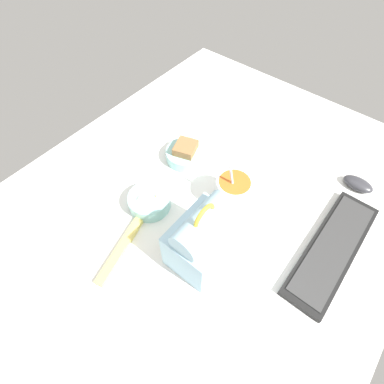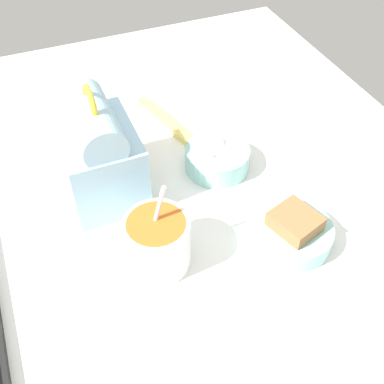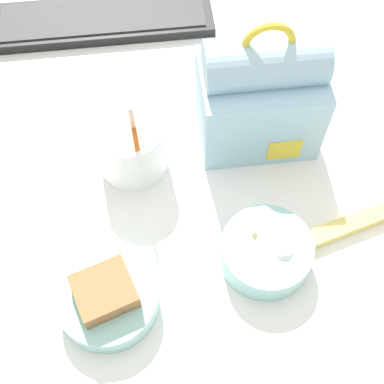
{
  "view_description": "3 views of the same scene",
  "coord_description": "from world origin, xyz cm",
  "px_view_note": "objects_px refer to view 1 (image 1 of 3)",
  "views": [
    {
      "loc": [
        41.77,
        28.66,
        76.82
      ],
      "look_at": [
        2.3,
        -3.38,
        7.0
      ],
      "focal_mm": 28.0,
      "sensor_mm": 36.0,
      "label": 1
    },
    {
      "loc": [
        -50.6,
        18.33,
        65.09
      ],
      "look_at": [
        2.3,
        -3.38,
        7.0
      ],
      "focal_mm": 45.0,
      "sensor_mm": 36.0,
      "label": 2
    },
    {
      "loc": [
        -1.91,
        -39.35,
        70.45
      ],
      "look_at": [
        2.3,
        -3.38,
        7.0
      ],
      "focal_mm": 50.0,
      "sensor_mm": 36.0,
      "label": 3
    }
  ],
  "objects_px": {
    "soup_cup": "(233,191)",
    "bento_bowl_snacks": "(150,201)",
    "keyboard": "(332,249)",
    "computer_mouse": "(358,184)",
    "bento_bowl_sandwich": "(186,153)",
    "lunch_bag": "(203,238)",
    "chopstick_case": "(122,248)"
  },
  "relations": [
    {
      "from": "soup_cup",
      "to": "bento_bowl_snacks",
      "type": "xyz_separation_m",
      "value": [
        0.17,
        -0.18,
        -0.02
      ]
    },
    {
      "from": "keyboard",
      "to": "bento_bowl_snacks",
      "type": "bearing_deg",
      "value": -67.13
    },
    {
      "from": "bento_bowl_snacks",
      "to": "computer_mouse",
      "type": "height_order",
      "value": "bento_bowl_snacks"
    },
    {
      "from": "soup_cup",
      "to": "computer_mouse",
      "type": "relative_size",
      "value": 1.71
    },
    {
      "from": "keyboard",
      "to": "bento_bowl_snacks",
      "type": "distance_m",
      "value": 0.52
    },
    {
      "from": "computer_mouse",
      "to": "bento_bowl_sandwich",
      "type": "bearing_deg",
      "value": -63.61
    },
    {
      "from": "keyboard",
      "to": "bento_bowl_sandwich",
      "type": "height_order",
      "value": "bento_bowl_sandwich"
    },
    {
      "from": "lunch_bag",
      "to": "bento_bowl_snacks",
      "type": "relative_size",
      "value": 1.81
    },
    {
      "from": "soup_cup",
      "to": "bento_bowl_sandwich",
      "type": "distance_m",
      "value": 0.22
    },
    {
      "from": "lunch_bag",
      "to": "bento_bowl_sandwich",
      "type": "distance_m",
      "value": 0.35
    },
    {
      "from": "lunch_bag",
      "to": "keyboard",
      "type": "bearing_deg",
      "value": 130.38
    },
    {
      "from": "lunch_bag",
      "to": "chopstick_case",
      "type": "relative_size",
      "value": 1.02
    },
    {
      "from": "computer_mouse",
      "to": "soup_cup",
      "type": "bearing_deg",
      "value": -43.39
    },
    {
      "from": "bento_bowl_snacks",
      "to": "bento_bowl_sandwich",
      "type": "bearing_deg",
      "value": -169.45
    },
    {
      "from": "lunch_bag",
      "to": "computer_mouse",
      "type": "bearing_deg",
      "value": 153.75
    },
    {
      "from": "lunch_bag",
      "to": "soup_cup",
      "type": "relative_size",
      "value": 1.43
    },
    {
      "from": "chopstick_case",
      "to": "keyboard",
      "type": "bearing_deg",
      "value": 128.81
    },
    {
      "from": "bento_bowl_snacks",
      "to": "chopstick_case",
      "type": "xyz_separation_m",
      "value": [
        0.15,
        0.04,
        -0.02
      ]
    },
    {
      "from": "lunch_bag",
      "to": "bento_bowl_sandwich",
      "type": "relative_size",
      "value": 1.7
    },
    {
      "from": "bento_bowl_snacks",
      "to": "computer_mouse",
      "type": "distance_m",
      "value": 0.64
    },
    {
      "from": "chopstick_case",
      "to": "bento_bowl_snacks",
      "type": "bearing_deg",
      "value": -165.42
    },
    {
      "from": "bento_bowl_snacks",
      "to": "keyboard",
      "type": "bearing_deg",
      "value": 112.87
    },
    {
      "from": "soup_cup",
      "to": "bento_bowl_sandwich",
      "type": "height_order",
      "value": "soup_cup"
    },
    {
      "from": "computer_mouse",
      "to": "chopstick_case",
      "type": "distance_m",
      "value": 0.74
    },
    {
      "from": "chopstick_case",
      "to": "computer_mouse",
      "type": "bearing_deg",
      "value": 145.93
    },
    {
      "from": "soup_cup",
      "to": "bento_bowl_sandwich",
      "type": "relative_size",
      "value": 1.19
    },
    {
      "from": "bento_bowl_snacks",
      "to": "computer_mouse",
      "type": "relative_size",
      "value": 1.35
    },
    {
      "from": "lunch_bag",
      "to": "bento_bowl_snacks",
      "type": "distance_m",
      "value": 0.23
    },
    {
      "from": "lunch_bag",
      "to": "soup_cup",
      "type": "xyz_separation_m",
      "value": [
        -0.19,
        -0.04,
        -0.04
      ]
    },
    {
      "from": "soup_cup",
      "to": "chopstick_case",
      "type": "distance_m",
      "value": 0.35
    },
    {
      "from": "bento_bowl_sandwich",
      "to": "bento_bowl_snacks",
      "type": "height_order",
      "value": "bento_bowl_sandwich"
    },
    {
      "from": "keyboard",
      "to": "bento_bowl_snacks",
      "type": "height_order",
      "value": "bento_bowl_snacks"
    }
  ]
}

